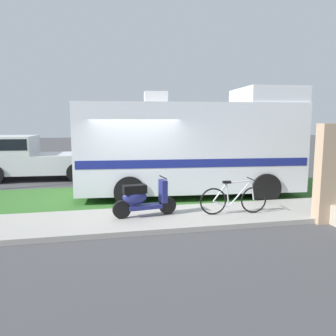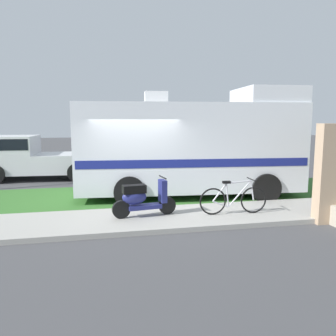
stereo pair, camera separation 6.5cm
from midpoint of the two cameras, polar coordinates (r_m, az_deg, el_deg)
ground_plane at (r=9.56m, az=-5.47°, el=-6.97°), size 80.00×80.00×0.00m
sidewalk at (r=8.40m, az=-4.50°, el=-8.67°), size 24.00×2.00×0.12m
grass_strip at (r=11.00m, az=-6.38°, el=-4.75°), size 24.00×3.40×0.08m
motorhome_rv at (r=10.92m, az=3.83°, el=3.80°), size 7.13×3.03×3.49m
scooter at (r=8.34m, az=-4.53°, el=-5.10°), size 1.61×0.54×0.97m
bicycle at (r=8.71m, az=10.80°, el=-5.16°), size 1.75×0.52×0.90m
pickup_truck_near at (r=15.34m, az=-22.69°, el=1.85°), size 5.27×2.42×1.82m
bottle_green at (r=10.45m, az=23.27°, el=-4.91°), size 0.06×0.06×0.30m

